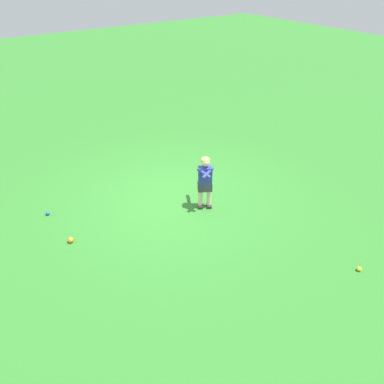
# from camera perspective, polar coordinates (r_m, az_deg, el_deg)

# --- Properties ---
(ground_plane) EXTENTS (40.00, 40.00, 0.00)m
(ground_plane) POSITION_cam_1_polar(r_m,az_deg,el_deg) (7.57, -2.89, -1.30)
(ground_plane) COLOR #2D7528
(child_batter) EXTENTS (0.57, 0.39, 1.08)m
(child_batter) POSITION_cam_1_polar(r_m,az_deg,el_deg) (7.04, 1.99, 2.15)
(child_batter) COLOR #232328
(child_batter) RESTS_ON ground
(play_ball_by_bucket) EXTENTS (0.08, 0.08, 0.08)m
(play_ball_by_bucket) POSITION_cam_1_polar(r_m,az_deg,el_deg) (7.64, -21.04, -3.01)
(play_ball_by_bucket) COLOR blue
(play_ball_by_bucket) RESTS_ON ground
(play_ball_behind_batter) EXTENTS (0.08, 0.08, 0.08)m
(play_ball_behind_batter) POSITION_cam_1_polar(r_m,az_deg,el_deg) (6.54, 24.02, -10.60)
(play_ball_behind_batter) COLOR yellow
(play_ball_behind_batter) RESTS_ON ground
(play_ball_far_right) EXTENTS (0.10, 0.10, 0.10)m
(play_ball_far_right) POSITION_cam_1_polar(r_m,az_deg,el_deg) (6.82, -17.93, -6.93)
(play_ball_far_right) COLOR orange
(play_ball_far_right) RESTS_ON ground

